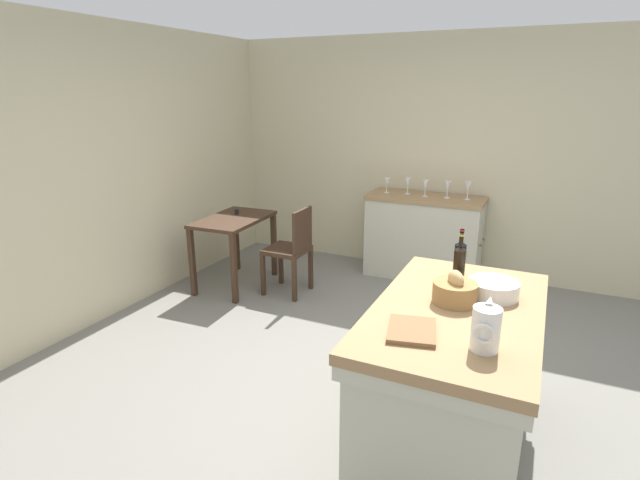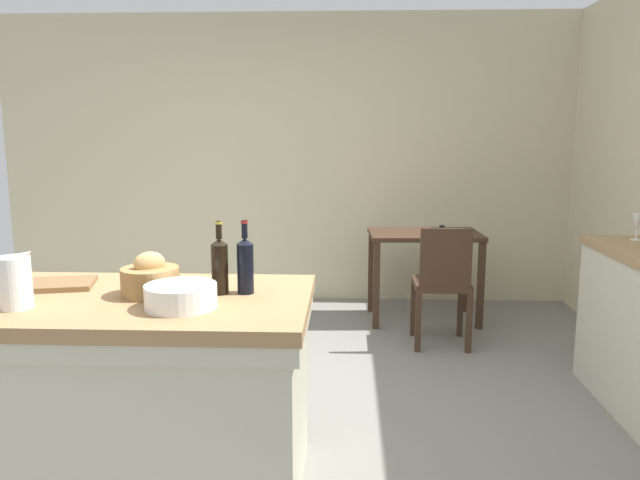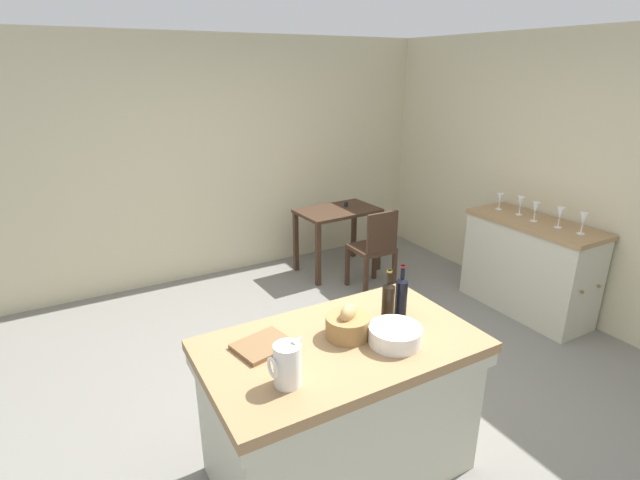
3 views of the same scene
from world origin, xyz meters
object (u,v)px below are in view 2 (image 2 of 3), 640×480
Objects in this scene: bread_basket at (150,279)px; cutting_board at (61,284)px; pitcher at (14,282)px; wine_bottle_amber at (220,265)px; writing_desk at (424,247)px; wash_bowl at (181,296)px; wine_bottle_dark at (245,264)px; wooden_chair at (442,282)px; island_table at (139,386)px; wine_glass_far_right at (637,222)px.

bread_basket is 0.47m from cutting_board.
wine_bottle_amber is (0.77, 0.25, 0.02)m from pitcher.
writing_desk is 2.94m from bread_basket.
wash_bowl reaches higher than writing_desk.
wash_bowl is 0.90× the size of wine_bottle_dark.
wine_bottle_amber reaches higher than wash_bowl.
writing_desk is 0.67m from wooden_chair.
bread_basket is (0.06, 0.03, 0.47)m from island_table.
writing_desk is 2.91× the size of wine_bottle_dark.
writing_desk is at bearing 51.24° from cutting_board.
cutting_board is at bearing 165.05° from bread_basket.
cutting_board is at bearing 158.54° from island_table.
writing_desk is 3.69× the size of pitcher.
wash_bowl reaches higher than island_table.
wine_bottle_dark is (-1.08, -2.47, 0.38)m from writing_desk.
wash_bowl is at bearing -149.60° from wine_glass_far_right.
island_table is 1.66× the size of wooden_chair.
wine_bottle_amber reaches higher than bread_basket.
bread_basket is (-1.53, -1.86, 0.46)m from wooden_chair.
writing_desk is 3.38m from pitcher.
island_table is at bearing -21.46° from cutting_board.
writing_desk is 1.75m from wine_glass_far_right.
bread_basket is 0.30m from wine_bottle_amber.
pitcher reaches higher than wash_bowl.
writing_desk is (1.54, 2.55, 0.15)m from island_table.
bread_basket is 1.51× the size of wine_glass_far_right.
wooden_chair is at bearing 148.54° from wine_glass_far_right.
wine_glass_far_right is at bearing 25.33° from pitcher.
wooden_chair is 3.17× the size of cutting_board.
wine_glass_far_right is at bearing -49.64° from writing_desk.
wash_bowl is 0.90× the size of wine_bottle_amber.
island_table is 2.48m from wooden_chair.
wooden_chair reaches higher than writing_desk.
wine_bottle_dark is 2.47m from wine_glass_far_right.
writing_desk is at bearing 66.50° from wine_bottle_dark.
island_table is at bearing -121.08° from writing_desk.
pitcher is 1.02× the size of bread_basket.
wine_bottle_dark is (0.22, 0.23, 0.08)m from wash_bowl.
wine_bottle_dark is 1.00× the size of wine_bottle_amber.
writing_desk is at bearing 64.57° from wine_bottle_amber.
pitcher is at bearing -161.62° from wine_bottle_amber.
wine_glass_far_right reaches higher than cutting_board.
pitcher is at bearing -154.67° from wine_glass_far_right.
wooden_chair is 2.93m from pitcher.
wine_bottle_amber is at bearing -6.64° from cutting_board.
writing_desk is at bearing 58.92° from island_table.
wine_glass_far_right reaches higher than writing_desk.
bread_basket is 0.77× the size of wine_bottle_amber.
bread_basket reaches higher than writing_desk.
writing_desk is 1.03× the size of wooden_chair.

